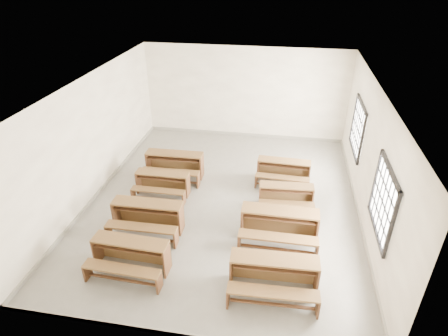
% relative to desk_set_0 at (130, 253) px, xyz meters
% --- Properties ---
extents(room, '(8.50, 8.50, 3.20)m').
position_rel_desk_set_0_xyz_m(room, '(1.57, 2.82, 1.73)').
color(room, gray).
rests_on(room, ground).
extents(desk_set_0, '(1.62, 0.89, 0.71)m').
position_rel_desk_set_0_xyz_m(desk_set_0, '(0.00, 0.00, 0.00)').
color(desk_set_0, brown).
rests_on(desk_set_0, ground).
extents(desk_set_1, '(1.67, 0.88, 0.75)m').
position_rel_desk_set_0_xyz_m(desk_set_1, '(-0.10, 1.30, 0.02)').
color(desk_set_1, brown).
rests_on(desk_set_1, ground).
extents(desk_set_2, '(1.45, 0.75, 0.65)m').
position_rel_desk_set_0_xyz_m(desk_set_2, '(-0.24, 2.85, -0.04)').
color(desk_set_2, brown).
rests_on(desk_set_2, ground).
extents(desk_set_3, '(1.69, 0.90, 0.75)m').
position_rel_desk_set_0_xyz_m(desk_set_3, '(-0.18, 3.83, 0.02)').
color(desk_set_3, brown).
rests_on(desk_set_3, ground).
extents(desk_set_4, '(1.73, 0.94, 0.76)m').
position_rel_desk_set_0_xyz_m(desk_set_4, '(2.95, -0.07, 0.03)').
color(desk_set_4, brown).
rests_on(desk_set_4, ground).
extents(desk_set_5, '(1.75, 0.91, 0.79)m').
position_rel_desk_set_0_xyz_m(desk_set_5, '(2.99, 1.47, 0.04)').
color(desk_set_5, brown).
rests_on(desk_set_5, ground).
extents(desk_set_6, '(1.43, 0.81, 0.63)m').
position_rel_desk_set_0_xyz_m(desk_set_6, '(3.11, 2.82, -0.05)').
color(desk_set_6, brown).
rests_on(desk_set_6, ground).
extents(desk_set_7, '(1.54, 0.85, 0.68)m').
position_rel_desk_set_0_xyz_m(desk_set_7, '(3.00, 4.06, -0.02)').
color(desk_set_7, brown).
rests_on(desk_set_7, ground).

